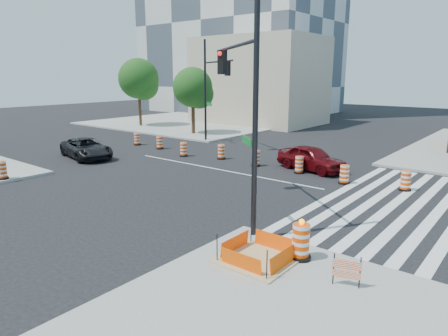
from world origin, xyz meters
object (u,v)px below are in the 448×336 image
at_px(red_coupe, 311,158).
at_px(signal_pole_se, 242,88).
at_px(dark_suv, 86,148).
at_px(signal_pole_nw, 212,82).

relative_size(red_coupe, signal_pole_se, 0.52).
xyz_separation_m(dark_suv, signal_pole_se, (15.89, -3.15, 4.57)).
distance_m(red_coupe, signal_pole_nw, 12.03).
relative_size(red_coupe, dark_suv, 0.88).
bearing_deg(red_coupe, signal_pole_nw, 85.46).
height_order(dark_suv, signal_pole_nw, signal_pole_nw).
bearing_deg(red_coupe, dark_suv, 127.03).
bearing_deg(signal_pole_se, dark_suv, 28.00).
bearing_deg(signal_pole_se, signal_pole_nw, -6.52).
xyz_separation_m(red_coupe, signal_pole_nw, (-10.73, 3.18, 4.43)).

